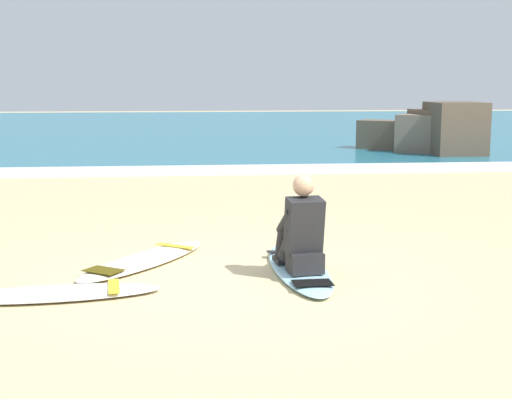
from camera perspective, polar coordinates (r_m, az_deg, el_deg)
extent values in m
plane|color=#CCB584|center=(7.12, -1.31, -6.33)|extent=(80.00, 80.00, 0.00)
cube|color=teal|center=(29.04, -4.73, 5.53)|extent=(80.00, 28.00, 0.10)
cube|color=white|center=(15.39, -3.76, 2.29)|extent=(80.00, 0.90, 0.11)
ellipsoid|color=#9ED1E5|center=(7.46, 3.33, -5.34)|extent=(0.58, 2.14, 0.07)
cube|color=black|center=(8.02, 2.54, -4.02)|extent=(0.48, 0.11, 0.01)
cube|color=black|center=(6.81, 4.41, -6.46)|extent=(0.37, 0.25, 0.01)
cube|color=#232326|center=(7.13, 3.82, -4.88)|extent=(0.36, 0.31, 0.20)
cylinder|color=#232326|center=(7.23, 2.62, -3.44)|extent=(0.21, 0.42, 0.43)
cylinder|color=#232326|center=(7.43, 2.04, -3.33)|extent=(0.16, 0.27, 0.42)
cube|color=#232326|center=(7.54, 1.85, -4.67)|extent=(0.13, 0.23, 0.05)
cylinder|color=#232326|center=(7.29, 4.13, -3.35)|extent=(0.21, 0.42, 0.43)
cylinder|color=#232326|center=(7.49, 3.73, -3.23)|extent=(0.16, 0.27, 0.42)
cube|color=#232326|center=(7.60, 3.59, -4.56)|extent=(0.13, 0.23, 0.05)
cube|color=#232326|center=(7.09, 3.75, -2.06)|extent=(0.38, 0.34, 0.57)
sphere|color=tan|center=(7.05, 3.71, 1.10)|extent=(0.21, 0.21, 0.21)
cylinder|color=#232326|center=(7.18, 2.32, -1.69)|extent=(0.15, 0.40, 0.31)
cylinder|color=#232326|center=(7.26, 4.43, -1.59)|extent=(0.15, 0.40, 0.31)
ellipsoid|color=#EFE5C6|center=(7.88, -8.67, -4.66)|extent=(1.58, 1.98, 0.07)
cube|color=gold|center=(8.31, -6.30, -3.60)|extent=(0.45, 0.35, 0.01)
cube|color=#4C400C|center=(7.38, -11.76, -5.40)|extent=(0.44, 0.40, 0.01)
ellipsoid|color=white|center=(6.84, -15.48, -7.04)|extent=(1.95, 0.71, 0.07)
cube|color=gold|center=(6.81, -10.98, -6.61)|extent=(0.15, 0.49, 0.01)
cube|color=#756656|center=(19.22, 12.57, 4.88)|extent=(1.41, 1.34, 1.05)
cube|color=brown|center=(19.88, 10.32, 4.81)|extent=(1.75, 1.51, 0.86)
cube|color=brown|center=(18.91, 15.18, 5.21)|extent=(1.25, 1.42, 1.38)
cube|color=brown|center=(20.79, 12.38, 4.64)|extent=(2.08, 2.08, 0.65)
cube|color=brown|center=(19.36, 14.58, 5.02)|extent=(1.65, 2.02, 1.18)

